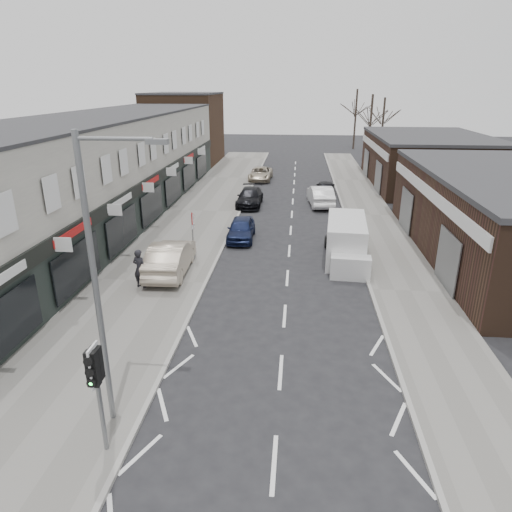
% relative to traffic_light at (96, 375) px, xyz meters
% --- Properties ---
extents(ground, '(160.00, 160.00, 0.00)m').
position_rel_traffic_light_xyz_m(ground, '(4.40, 2.02, -2.41)').
color(ground, black).
rests_on(ground, ground).
extents(pavement_left, '(5.50, 64.00, 0.12)m').
position_rel_traffic_light_xyz_m(pavement_left, '(-2.35, 24.02, -2.35)').
color(pavement_left, slate).
rests_on(pavement_left, ground).
extents(pavement_right, '(3.50, 64.00, 0.12)m').
position_rel_traffic_light_xyz_m(pavement_right, '(10.15, 24.02, -2.35)').
color(pavement_right, slate).
rests_on(pavement_right, ground).
extents(shop_terrace_left, '(8.00, 41.00, 7.10)m').
position_rel_traffic_light_xyz_m(shop_terrace_left, '(-9.10, 21.52, 1.14)').
color(shop_terrace_left, beige).
rests_on(shop_terrace_left, ground).
extents(brick_block_far, '(8.00, 10.00, 8.00)m').
position_rel_traffic_light_xyz_m(brick_block_far, '(-9.10, 47.02, 1.59)').
color(brick_block_far, '#442D1D').
rests_on(brick_block_far, ground).
extents(right_unit_far, '(10.00, 16.00, 4.50)m').
position_rel_traffic_light_xyz_m(right_unit_far, '(16.90, 36.02, -0.16)').
color(right_unit_far, '#382419').
rests_on(right_unit_far, ground).
extents(tree_far_a, '(3.60, 3.60, 8.00)m').
position_rel_traffic_light_xyz_m(tree_far_a, '(13.40, 50.02, -2.41)').
color(tree_far_a, '#382D26').
rests_on(tree_far_a, ground).
extents(tree_far_b, '(3.60, 3.60, 7.50)m').
position_rel_traffic_light_xyz_m(tree_far_b, '(15.90, 56.02, -2.41)').
color(tree_far_b, '#382D26').
rests_on(tree_far_b, ground).
extents(tree_far_c, '(3.60, 3.60, 8.50)m').
position_rel_traffic_light_xyz_m(tree_far_c, '(12.90, 62.02, -2.41)').
color(tree_far_c, '#382D26').
rests_on(tree_far_c, ground).
extents(traffic_light, '(0.28, 0.60, 3.10)m').
position_rel_traffic_light_xyz_m(traffic_light, '(0.00, 0.00, 0.00)').
color(traffic_light, slate).
rests_on(traffic_light, pavement_left).
extents(street_lamp, '(2.23, 0.22, 8.00)m').
position_rel_traffic_light_xyz_m(street_lamp, '(-0.13, 1.22, 2.20)').
color(street_lamp, slate).
rests_on(street_lamp, pavement_left).
extents(warning_sign, '(0.12, 0.80, 2.70)m').
position_rel_traffic_light_xyz_m(warning_sign, '(-0.76, 14.02, -0.21)').
color(warning_sign, slate).
rests_on(warning_sign, pavement_left).
extents(white_van, '(2.38, 5.86, 2.23)m').
position_rel_traffic_light_xyz_m(white_van, '(7.49, 14.88, -1.36)').
color(white_van, silver).
rests_on(white_van, ground).
extents(sedan_on_pavement, '(1.93, 5.02, 1.63)m').
position_rel_traffic_light_xyz_m(sedan_on_pavement, '(-1.49, 11.93, -1.48)').
color(sedan_on_pavement, tan).
rests_on(sedan_on_pavement, pavement_left).
extents(pedestrian, '(0.79, 0.64, 1.88)m').
position_rel_traffic_light_xyz_m(pedestrian, '(-2.42, 10.01, -1.35)').
color(pedestrian, black).
rests_on(pedestrian, pavement_left).
extents(parked_car_left_a, '(1.67, 3.98, 1.34)m').
position_rel_traffic_light_xyz_m(parked_car_left_a, '(1.35, 17.88, -1.74)').
color(parked_car_left_a, '#131B3D').
rests_on(parked_car_left_a, ground).
extents(parked_car_left_b, '(1.91, 4.69, 1.36)m').
position_rel_traffic_light_xyz_m(parked_car_left_b, '(1.00, 26.37, -1.74)').
color(parked_car_left_b, black).
rests_on(parked_car_left_b, ground).
extents(parked_car_left_c, '(2.27, 4.69, 1.29)m').
position_rel_traffic_light_xyz_m(parked_car_left_c, '(1.00, 36.72, -1.77)').
color(parked_car_left_c, '#AEA28B').
rests_on(parked_car_left_c, ground).
extents(parked_car_right_a, '(2.14, 4.94, 1.58)m').
position_rel_traffic_light_xyz_m(parked_car_right_a, '(6.60, 26.96, -1.62)').
color(parked_car_right_a, white).
rests_on(parked_car_right_a, ground).
extents(parked_car_right_b, '(1.66, 3.99, 1.35)m').
position_rel_traffic_light_xyz_m(parked_car_right_b, '(7.19, 30.37, -1.74)').
color(parked_car_right_b, black).
rests_on(parked_car_right_b, ground).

